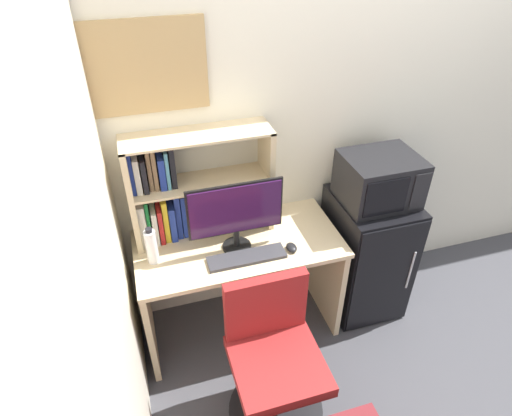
{
  "coord_description": "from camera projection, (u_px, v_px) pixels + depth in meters",
  "views": [
    {
      "loc": [
        -1.42,
        -2.25,
        2.43
      ],
      "look_at": [
        -0.84,
        -0.33,
        1.0
      ],
      "focal_mm": 30.79,
      "sensor_mm": 36.0,
      "label": 1
    }
  ],
  "objects": [
    {
      "name": "desk_chair",
      "position": [
        274.0,
        364.0,
        2.36
      ],
      "size": [
        0.54,
        0.54,
        0.86
      ],
      "color": "black",
      "rests_on": "ground_plane"
    },
    {
      "name": "computer_mouse",
      "position": [
        291.0,
        247.0,
        2.55
      ],
      "size": [
        0.06,
        0.09,
        0.03
      ],
      "primitive_type": "ellipsoid",
      "color": "black",
      "rests_on": "desk"
    },
    {
      "name": "keyboard",
      "position": [
        247.0,
        257.0,
        2.49
      ],
      "size": [
        0.45,
        0.12,
        0.02
      ],
      "primitive_type": "cube",
      "color": "#333338",
      "rests_on": "desk"
    },
    {
      "name": "water_bottle",
      "position": [
        152.0,
        246.0,
        2.41
      ],
      "size": [
        0.06,
        0.06,
        0.23
      ],
      "color": "silver",
      "rests_on": "desk"
    },
    {
      "name": "hutch_bookshelf",
      "position": [
        178.0,
        190.0,
        2.51
      ],
      "size": [
        0.82,
        0.24,
        0.65
      ],
      "color": "beige",
      "rests_on": "desk"
    },
    {
      "name": "monitor",
      "position": [
        236.0,
        212.0,
        2.43
      ],
      "size": [
        0.54,
        0.17,
        0.43
      ],
      "color": "black",
      "rests_on": "desk"
    },
    {
      "name": "desk",
      "position": [
        239.0,
        270.0,
        2.74
      ],
      "size": [
        1.23,
        0.6,
        0.75
      ],
      "color": "beige",
      "rests_on": "ground_plane"
    },
    {
      "name": "microwave",
      "position": [
        379.0,
        179.0,
        2.66
      ],
      "size": [
        0.45,
        0.38,
        0.3
      ],
      "color": "black",
      "rests_on": "mini_fridge"
    },
    {
      "name": "wall_corkboard",
      "position": [
        138.0,
        68.0,
        2.17
      ],
      "size": [
        0.69,
        0.02,
        0.47
      ],
      "primitive_type": "cube",
      "color": "tan"
    },
    {
      "name": "mini_fridge",
      "position": [
        365.0,
        253.0,
        3.0
      ],
      "size": [
        0.47,
        0.55,
        0.88
      ],
      "color": "black",
      "rests_on": "ground_plane"
    },
    {
      "name": "wall_back",
      "position": [
        422.0,
        109.0,
        2.86
      ],
      "size": [
        6.4,
        0.04,
        2.6
      ],
      "primitive_type": "cube",
      "color": "silver",
      "rests_on": "ground_plane"
    }
  ]
}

